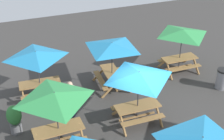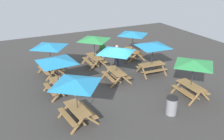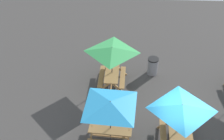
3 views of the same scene
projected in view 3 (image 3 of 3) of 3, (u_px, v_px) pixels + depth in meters
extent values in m
plane|color=#3D3A38|center=(181.00, 139.00, 13.53)|extent=(27.74, 27.74, 0.00)
cube|color=olive|center=(112.00, 72.00, 15.99)|extent=(1.81, 0.74, 0.05)
cube|color=olive|center=(101.00, 76.00, 16.20)|extent=(1.81, 0.30, 0.04)
cube|color=olive|center=(123.00, 77.00, 16.14)|extent=(1.81, 0.30, 0.04)
cube|color=olive|center=(106.00, 69.00, 16.86)|extent=(0.08, 0.80, 0.81)
cube|color=olive|center=(120.00, 69.00, 16.81)|extent=(0.08, 0.80, 0.81)
cube|color=olive|center=(104.00, 88.00, 15.63)|extent=(0.08, 0.80, 0.81)
cube|color=olive|center=(118.00, 88.00, 15.59)|extent=(0.08, 0.80, 0.81)
cube|color=olive|center=(112.00, 80.00, 16.31)|extent=(1.56, 0.10, 0.06)
cylinder|color=#2D2D33|center=(112.00, 66.00, 15.74)|extent=(0.04, 0.04, 2.30)
pyramid|color=green|center=(112.00, 50.00, 15.12)|extent=(2.04, 2.04, 0.28)
cube|color=olive|center=(110.00, 128.00, 13.03)|extent=(0.83, 1.85, 0.05)
cube|color=olive|center=(112.00, 123.00, 13.64)|extent=(0.39, 1.81, 0.04)
cube|color=olive|center=(91.00, 139.00, 13.05)|extent=(0.80, 0.12, 0.81)
cube|color=olive|center=(94.00, 126.00, 13.62)|extent=(0.80, 0.12, 0.81)
cube|color=olive|center=(129.00, 129.00, 13.46)|extent=(0.80, 0.12, 0.81)
cube|color=olive|center=(110.00, 136.00, 13.35)|extent=(0.18, 1.56, 0.06)
cylinder|color=#2D2D33|center=(110.00, 122.00, 12.78)|extent=(0.04, 0.04, 2.30)
pyramid|color=#268CC6|center=(110.00, 104.00, 12.15)|extent=(2.82, 2.82, 0.28)
cube|color=olive|center=(177.00, 131.00, 12.89)|extent=(1.82, 0.75, 0.05)
cube|color=olive|center=(163.00, 135.00, 13.10)|extent=(1.81, 0.31, 0.04)
cube|color=olive|center=(190.00, 137.00, 13.04)|extent=(1.81, 0.31, 0.04)
cube|color=olive|center=(166.00, 123.00, 13.76)|extent=(0.08, 0.80, 0.81)
cube|color=olive|center=(183.00, 124.00, 13.71)|extent=(0.08, 0.80, 0.81)
cube|color=olive|center=(176.00, 140.00, 13.21)|extent=(1.56, 0.11, 0.06)
cylinder|color=#2D2D33|center=(179.00, 125.00, 12.64)|extent=(0.04, 0.04, 2.30)
pyramid|color=#268CC6|center=(182.00, 107.00, 12.02)|extent=(2.05, 2.05, 0.28)
cylinder|color=gray|center=(153.00, 67.00, 16.86)|extent=(0.56, 0.56, 0.90)
cylinder|color=black|center=(153.00, 59.00, 16.56)|extent=(0.59, 0.59, 0.08)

